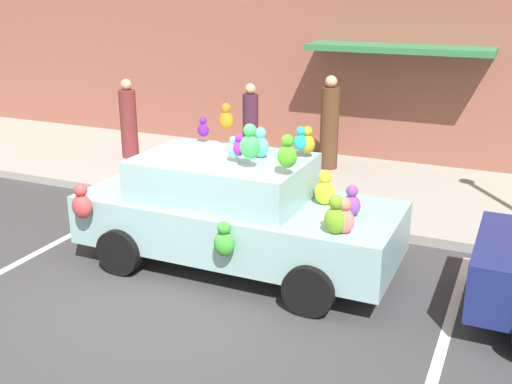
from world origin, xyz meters
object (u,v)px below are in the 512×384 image
(teddy_bear_on_sidewalk, at_px, (209,172))
(pedestrian_by_lamp, at_px, (250,128))
(pedestrian_near_shopfront, at_px, (129,121))
(pedestrian_walking_past, at_px, (329,126))
(plush_covered_car, at_px, (235,211))

(teddy_bear_on_sidewalk, xyz_separation_m, pedestrian_by_lamp, (0.09, 1.65, 0.51))
(pedestrian_near_shopfront, relative_size, pedestrian_walking_past, 0.90)
(plush_covered_car, relative_size, pedestrian_walking_past, 2.30)
(pedestrian_walking_past, bearing_deg, pedestrian_by_lamp, -161.67)
(pedestrian_near_shopfront, bearing_deg, teddy_bear_on_sidewalk, -24.83)
(pedestrian_walking_past, height_order, pedestrian_by_lamp, pedestrian_walking_past)
(plush_covered_car, height_order, pedestrian_near_shopfront, plush_covered_car)
(pedestrian_near_shopfront, distance_m, pedestrian_by_lamp, 2.73)
(plush_covered_car, bearing_deg, teddy_bear_on_sidewalk, 125.08)
(pedestrian_near_shopfront, bearing_deg, plush_covered_car, -40.41)
(pedestrian_walking_past, xyz_separation_m, pedestrian_by_lamp, (-1.53, -0.51, -0.08))
(teddy_bear_on_sidewalk, relative_size, pedestrian_walking_past, 0.33)
(pedestrian_near_shopfront, bearing_deg, pedestrian_by_lamp, 9.33)
(pedestrian_walking_past, bearing_deg, pedestrian_near_shopfront, -167.33)
(plush_covered_car, height_order, pedestrian_walking_past, plush_covered_car)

